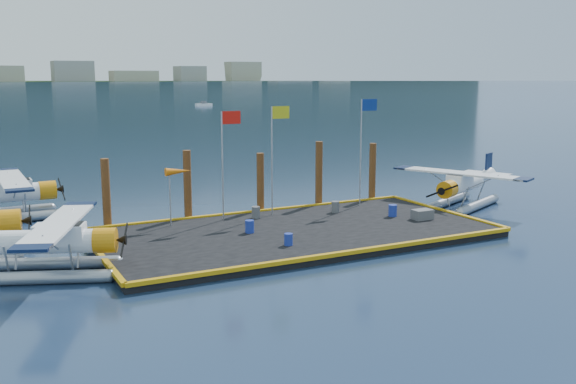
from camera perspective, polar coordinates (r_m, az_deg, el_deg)
name	(u,v)px	position (r m, az deg, el deg)	size (l,w,h in m)	color
ground	(295,237)	(33.53, 0.63, -4.02)	(4000.00, 4000.00, 0.00)	#182F49
dock	(295,233)	(33.48, 0.63, -3.68)	(20.00, 10.00, 0.40)	black
dock_bumpers	(295,228)	(33.41, 0.63, -3.20)	(20.25, 10.25, 0.18)	#C08A0B
far_backdrop	(66,75)	(1784.59, -19.11, 9.80)	(3050.00, 2050.00, 810.00)	black
seaplane_a	(52,245)	(28.48, -20.27, -4.45)	(8.11, 8.58, 3.11)	#90959D
seaplane_c	(6,196)	(40.59, -23.77, -0.34)	(8.23, 9.06, 3.23)	#90959D
seaplane_d	(462,187)	(41.99, 15.20, 0.43)	(8.07, 8.45, 3.11)	#90959D
drum_0	(250,226)	(32.76, -3.43, -3.08)	(0.46, 0.46, 0.64)	#1C309A
drum_2	(393,211)	(36.93, 9.29, -1.64)	(0.47, 0.47, 0.67)	#1C309A
drum_3	(288,239)	(30.30, 0.04, -4.24)	(0.40, 0.40, 0.57)	#1C309A
drum_4	(335,207)	(37.62, 4.23, -1.33)	(0.46, 0.46, 0.65)	#525257
drum_5	(256,212)	(36.06, -2.87, -1.82)	(0.47, 0.47, 0.66)	#525257
crate	(422,214)	(36.50, 11.85, -1.97)	(1.09, 0.73, 0.55)	#525257
flagpole_red	(226,148)	(35.20, -5.56, 3.90)	(1.14, 0.08, 6.00)	#999BA2
flagpole_yellow	(275,143)	(36.39, -1.16, 4.34)	(1.14, 0.08, 6.20)	#999BA2
flagpole_blue	(364,136)	(39.35, 6.75, 4.98)	(1.14, 0.08, 6.50)	#999BA2
windsock	(178,173)	(34.46, -9.75, 1.70)	(1.40, 0.44, 3.12)	#999BA2
piling_0	(106,196)	(35.36, -15.85, -0.34)	(0.44, 0.44, 4.00)	#492C15
piling_1	(188,187)	(36.45, -8.92, 0.40)	(0.44, 0.44, 4.20)	#492C15
piling_2	(260,185)	(38.09, -2.47, 0.64)	(0.44, 0.44, 3.80)	#492C15
piling_3	(319,176)	(39.86, 2.76, 1.43)	(0.44, 0.44, 4.30)	#492C15
piling_4	(372,174)	(41.99, 7.51, 1.60)	(0.44, 0.44, 4.00)	#492C15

